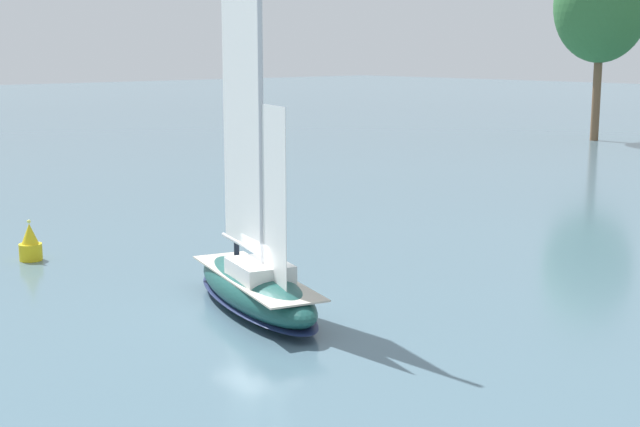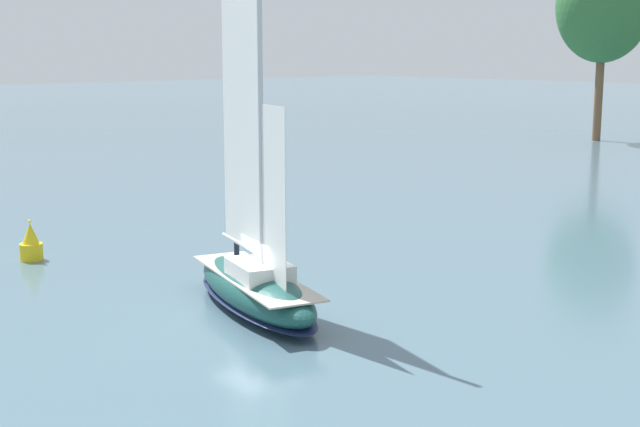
% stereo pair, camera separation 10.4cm
% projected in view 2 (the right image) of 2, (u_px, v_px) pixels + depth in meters
% --- Properties ---
extents(ground_plane, '(400.00, 400.00, 0.00)m').
position_uv_depth(ground_plane, '(256.00, 310.00, 31.09)').
color(ground_plane, slate).
extents(tree_shore_left, '(9.10, 9.10, 18.74)m').
position_uv_depth(tree_shore_left, '(604.00, 5.00, 86.12)').
color(tree_shore_left, brown).
rests_on(tree_shore_left, ground).
extents(sailboat_main, '(9.14, 4.76, 12.10)m').
position_uv_depth(sailboat_main, '(255.00, 282.00, 30.91)').
color(sailboat_main, '#194C47').
rests_on(sailboat_main, ground).
extents(channel_buoy, '(0.97, 0.97, 1.78)m').
position_uv_depth(channel_buoy, '(31.00, 244.00, 38.26)').
color(channel_buoy, yellow).
rests_on(channel_buoy, ground).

